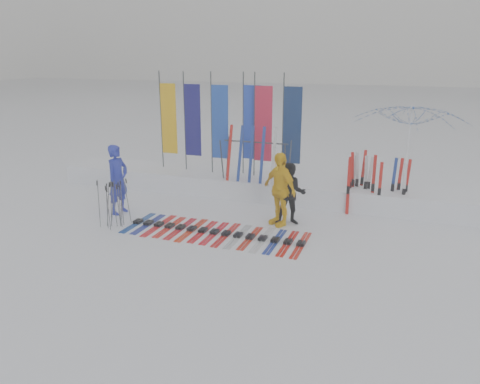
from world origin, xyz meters
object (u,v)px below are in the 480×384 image
at_px(person_blue, 118,180).
at_px(person_black, 291,194).
at_px(tent_canopy, 406,152).
at_px(ski_row, 215,232).
at_px(ski_rack, 256,155).
at_px(person_yellow, 279,189).

distance_m(person_blue, person_black, 4.79).
height_order(tent_canopy, ski_row, tent_canopy).
xyz_separation_m(tent_canopy, ski_rack, (-4.26, -1.38, -0.12)).
bearing_deg(tent_canopy, ski_row, -133.93).
distance_m(person_black, ski_row, 2.21).
relative_size(person_blue, person_black, 1.19).
xyz_separation_m(person_yellow, ski_row, (-1.32, -1.19, -0.93)).
bearing_deg(person_yellow, person_blue, -138.20).
relative_size(person_black, ski_rack, 0.81).
xyz_separation_m(person_blue, tent_canopy, (7.45, 3.92, 0.53)).
height_order(person_blue, ski_rack, person_blue).
height_order(person_yellow, ski_row, person_yellow).
bearing_deg(person_black, ski_row, -153.13).
bearing_deg(person_yellow, ski_row, -104.30).
relative_size(tent_canopy, ski_row, 0.73).
xyz_separation_m(person_blue, ski_rack, (3.19, 2.54, 0.41)).
bearing_deg(tent_canopy, person_yellow, -132.35).
relative_size(person_yellow, ski_row, 0.42).
bearing_deg(person_yellow, person_black, 61.66).
height_order(person_blue, person_black, person_blue).
bearing_deg(person_blue, tent_canopy, -54.75).
relative_size(person_black, ski_row, 0.36).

